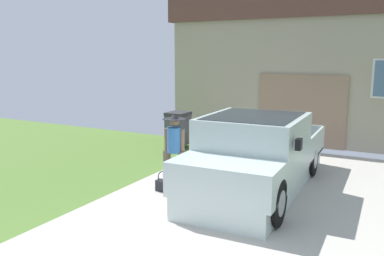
# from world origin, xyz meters

# --- Properties ---
(pickup_truck) EXTENTS (2.17, 5.13, 1.62)m
(pickup_truck) POSITION_xyz_m (-0.04, 4.83, 0.74)
(pickup_truck) COLOR silver
(pickup_truck) RESTS_ON ground
(person_with_hat) EXTENTS (0.51, 0.49, 1.61)m
(person_with_hat) POSITION_xyz_m (-1.64, 4.29, 0.88)
(person_with_hat) COLOR brown
(person_with_hat) RESTS_ON ground
(handbag) EXTENTS (0.35, 0.17, 0.45)m
(handbag) POSITION_xyz_m (-1.70, 3.96, 0.14)
(handbag) COLOR #232328
(handbag) RESTS_ON ground
(house_with_garage) EXTENTS (10.20, 5.55, 4.93)m
(house_with_garage) POSITION_xyz_m (0.07, 12.35, 2.50)
(house_with_garage) COLOR tan
(house_with_garage) RESTS_ON ground
(wheeled_trash_bin) EXTENTS (0.60, 0.72, 1.10)m
(wheeled_trash_bin) POSITION_xyz_m (-3.55, 7.71, 0.59)
(wheeled_trash_bin) COLOR #424247
(wheeled_trash_bin) RESTS_ON ground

